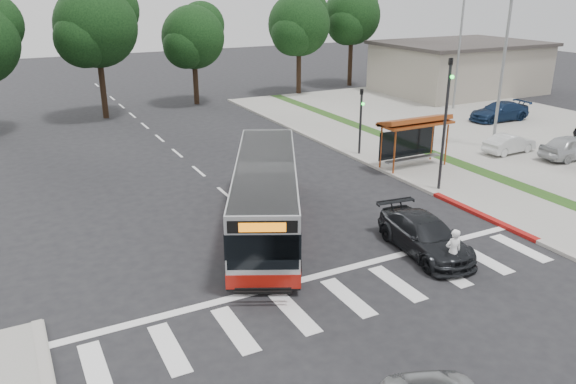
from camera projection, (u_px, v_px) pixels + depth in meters
ground at (280, 240)px, 22.57m from camera, size 140.00×140.00×0.00m
sidewalk_east at (383, 153)px, 33.96m from camera, size 4.00×40.00×0.12m
curb_east at (355, 158)px, 33.09m from camera, size 0.30×40.00×0.15m
curb_east_red at (482, 215)px, 24.76m from camera, size 0.32×6.00×0.15m
parking_lot at (501, 125)px, 40.81m from camera, size 18.00×36.00×0.10m
commercial_building at (459, 69)px, 53.08m from camera, size 14.00×10.00×4.40m
building_roof_cap at (461, 43)px, 52.27m from camera, size 14.60×10.60×0.30m
crosswalk_ladder at (348, 297)px, 18.40m from camera, size 18.00×2.60×0.01m
bus_shelter at (414, 127)px, 30.67m from camera, size 4.20×1.60×2.86m
traffic_signal_ne_tall at (446, 114)px, 26.61m from camera, size 0.18×0.37×6.50m
traffic_signal_ne_short at (361, 115)px, 32.93m from camera, size 0.18×0.37×4.00m
lot_light_front at (505, 52)px, 33.29m from camera, size 1.90×0.35×9.01m
lot_light_mid at (460, 36)px, 44.21m from camera, size 1.90×0.35×9.01m
tree_ne_a at (299, 23)px, 50.67m from camera, size 6.16×5.74×9.30m
tree_ne_b at (352, 15)px, 55.18m from camera, size 6.16×5.74×10.02m
tree_north_a at (97, 25)px, 41.06m from camera, size 6.60×6.15×10.17m
tree_north_b at (194, 36)px, 46.60m from camera, size 5.72×5.33×8.43m
transit_bus at (266, 196)px, 23.12m from camera, size 7.11×11.07×2.88m
pedestrian at (453, 251)px, 19.68m from camera, size 0.68×0.52×1.69m
dark_sedan at (425, 235)px, 21.31m from camera, size 2.49×4.97×1.38m
parked_car_0 at (572, 147)px, 32.59m from camera, size 4.13×1.73×1.40m
parked_car_1 at (509, 144)px, 33.76m from camera, size 3.51×1.34×1.14m
parked_car_3 at (499, 111)px, 41.84m from camera, size 4.83×2.15×1.38m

